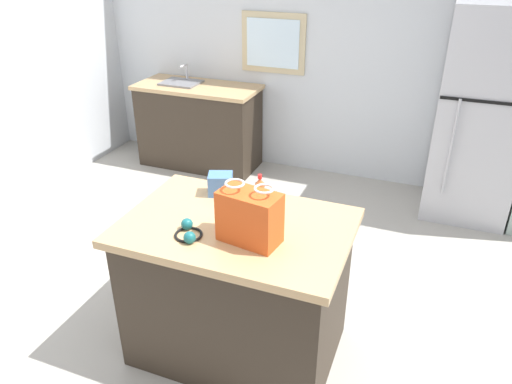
# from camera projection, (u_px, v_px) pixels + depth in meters

# --- Properties ---
(ground) EXTENTS (6.48, 6.48, 0.00)m
(ground) POSITION_uv_depth(u_px,v_px,m) (250.00, 317.00, 3.34)
(ground) COLOR #ADA89E
(back_wall) EXTENTS (5.40, 0.13, 2.75)m
(back_wall) POSITION_uv_depth(u_px,v_px,m) (345.00, 43.00, 4.78)
(back_wall) COLOR silver
(back_wall) RESTS_ON ground
(kitchen_island) EXTENTS (1.25, 0.86, 0.91)m
(kitchen_island) POSITION_uv_depth(u_px,v_px,m) (237.00, 289.00, 2.89)
(kitchen_island) COLOR #33281E
(kitchen_island) RESTS_ON ground
(refrigerator) EXTENTS (0.72, 0.73, 1.86)m
(refrigerator) POSITION_uv_depth(u_px,v_px,m) (481.00, 116.00, 4.22)
(refrigerator) COLOR #B7B7BC
(refrigerator) RESTS_ON ground
(sink_counter) EXTENTS (1.31, 0.61, 1.09)m
(sink_counter) POSITION_uv_depth(u_px,v_px,m) (199.00, 125.00, 5.38)
(sink_counter) COLOR #33281E
(sink_counter) RESTS_ON ground
(shopping_bag) EXTENTS (0.33, 0.22, 0.32)m
(shopping_bag) POSITION_uv_depth(u_px,v_px,m) (250.00, 217.00, 2.47)
(shopping_bag) COLOR #DB511E
(shopping_bag) RESTS_ON kitchen_island
(small_box) EXTENTS (0.18, 0.16, 0.13)m
(small_box) POSITION_uv_depth(u_px,v_px,m) (220.00, 184.00, 2.97)
(small_box) COLOR #4775B7
(small_box) RESTS_ON kitchen_island
(bottle) EXTENTS (0.05, 0.05, 0.21)m
(bottle) POSITION_uv_depth(u_px,v_px,m) (260.00, 193.00, 2.80)
(bottle) COLOR #C66633
(bottle) RESTS_ON kitchen_island
(ear_defenders) EXTENTS (0.21, 0.21, 0.06)m
(ear_defenders) POSITION_uv_depth(u_px,v_px,m) (188.00, 232.00, 2.56)
(ear_defenders) COLOR black
(ear_defenders) RESTS_ON kitchen_island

